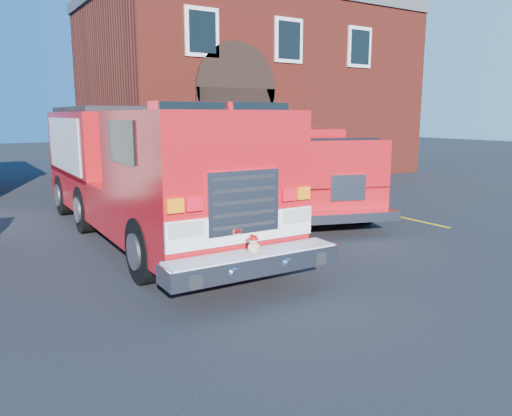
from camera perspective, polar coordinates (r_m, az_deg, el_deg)
ground at (r=10.29m, az=-3.58°, el=-6.08°), size 100.00×100.00×0.00m
parking_stripe_near at (r=15.08m, az=16.69°, el=-1.12°), size 0.12×3.00×0.01m
parking_stripe_mid at (r=17.16m, az=9.17°, el=0.58°), size 0.12×3.00×0.01m
parking_stripe_far at (r=19.48m, az=3.34°, el=1.89°), size 0.12×3.00×0.01m
fire_station at (r=26.50m, az=-1.06°, el=13.42°), size 15.20×10.20×8.45m
fire_engine at (r=12.47m, az=-12.73°, el=4.37°), size 3.06×10.40×3.19m
secondary_truck at (r=15.88m, az=4.85°, el=4.87°), size 4.67×8.14×2.52m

